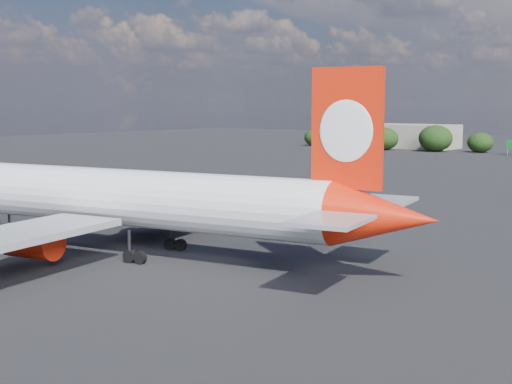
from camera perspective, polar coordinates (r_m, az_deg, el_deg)
The scene contains 3 objects.
ground at distance 105.06m, azimuth 9.43°, elevation -1.15°, with size 500.00×500.00×0.00m, color black.
qantas_airliner at distance 70.14m, azimuth -8.70°, elevation -0.71°, with size 54.52×52.07×17.84m.
terminal_building at distance 251.32m, azimuth 11.06°, elevation 4.45°, with size 42.00×16.00×8.00m.
Camera 1 is at (50.10, -31.15, 14.79)m, focal length 50.00 mm.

